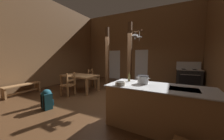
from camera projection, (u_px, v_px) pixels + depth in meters
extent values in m
cube|color=#4C301C|center=(105.00, 100.00, 4.53)|extent=(8.17, 9.08, 0.10)
cube|color=brown|center=(136.00, 46.00, 8.02)|extent=(8.17, 0.14, 4.59)
cube|color=brown|center=(40.00, 42.00, 5.97)|extent=(0.14, 9.08, 4.59)
cube|color=white|center=(114.00, 65.00, 8.83)|extent=(1.00, 0.01, 2.05)
cube|color=white|center=(141.00, 65.00, 7.92)|extent=(0.84, 0.01, 2.05)
cube|color=#9E7044|center=(157.00, 108.00, 2.61)|extent=(2.13, 0.98, 0.91)
cube|color=silver|center=(158.00, 87.00, 2.56)|extent=(2.20, 1.05, 0.02)
cube|color=black|center=(184.00, 89.00, 2.33)|extent=(0.54, 0.42, 0.00)
cube|color=black|center=(159.00, 117.00, 3.02)|extent=(2.00, 0.12, 0.10)
cube|color=#252525|center=(188.00, 79.00, 6.24)|extent=(1.12, 0.78, 0.90)
cube|color=black|center=(189.00, 80.00, 5.90)|extent=(0.93, 0.03, 0.52)
cylinder|color=silver|center=(190.00, 75.00, 5.84)|extent=(0.83, 0.04, 0.02)
cube|color=silver|center=(189.00, 70.00, 6.19)|extent=(1.16, 0.82, 0.03)
cube|color=silver|center=(188.00, 65.00, 6.49)|extent=(1.14, 0.06, 0.40)
cylinder|color=black|center=(195.00, 70.00, 5.94)|extent=(0.20, 0.20, 0.01)
cylinder|color=black|center=(184.00, 69.00, 6.16)|extent=(0.20, 0.20, 0.01)
cylinder|color=black|center=(194.00, 69.00, 6.22)|extent=(0.20, 0.20, 0.01)
cylinder|color=black|center=(183.00, 69.00, 6.43)|extent=(0.20, 0.20, 0.01)
cylinder|color=black|center=(198.00, 73.00, 5.70)|extent=(0.04, 0.03, 0.04)
cylinder|color=black|center=(193.00, 73.00, 5.79)|extent=(0.04, 0.03, 0.04)
cylinder|color=black|center=(187.00, 72.00, 5.89)|extent=(0.04, 0.03, 0.04)
cylinder|color=black|center=(182.00, 72.00, 5.98)|extent=(0.04, 0.03, 0.04)
cube|color=brown|center=(130.00, 59.00, 4.85)|extent=(0.14, 0.14, 2.94)
cube|color=brown|center=(135.00, 31.00, 4.64)|extent=(0.54, 0.10, 0.06)
cylinder|color=silver|center=(135.00, 33.00, 4.65)|extent=(0.01, 0.01, 0.16)
cylinder|color=silver|center=(135.00, 35.00, 4.66)|extent=(0.24, 0.24, 0.04)
cylinder|color=silver|center=(135.00, 37.00, 4.67)|extent=(0.02, 0.02, 0.14)
cylinder|color=silver|center=(139.00, 33.00, 4.57)|extent=(0.01, 0.01, 0.23)
cylinder|color=silver|center=(139.00, 37.00, 4.58)|extent=(0.21, 0.21, 0.04)
cylinder|color=silver|center=(139.00, 39.00, 4.59)|extent=(0.02, 0.02, 0.14)
cube|color=brown|center=(107.00, 59.00, 5.68)|extent=(0.14, 0.14, 2.94)
cube|color=#9E7044|center=(80.00, 76.00, 5.54)|extent=(1.76, 1.01, 0.06)
cube|color=#9E7044|center=(75.00, 80.00, 6.31)|extent=(0.09, 0.09, 0.68)
cube|color=#9E7044|center=(98.00, 84.00, 5.51)|extent=(0.09, 0.09, 0.68)
cube|color=#9E7044|center=(62.00, 83.00, 5.65)|extent=(0.09, 0.09, 0.68)
cube|color=#9E7044|center=(87.00, 87.00, 4.85)|extent=(0.09, 0.09, 0.68)
cube|color=olive|center=(68.00, 85.00, 4.81)|extent=(0.44, 0.44, 0.04)
cube|color=olive|center=(61.00, 91.00, 4.75)|extent=(0.05, 0.05, 0.41)
cube|color=olive|center=(68.00, 89.00, 5.09)|extent=(0.05, 0.05, 0.41)
cube|color=olive|center=(68.00, 86.00, 4.55)|extent=(0.05, 0.05, 0.95)
cube|color=olive|center=(75.00, 84.00, 4.89)|extent=(0.05, 0.05, 0.95)
cube|color=olive|center=(71.00, 76.00, 4.68)|extent=(0.04, 0.38, 0.07)
cube|color=olive|center=(71.00, 80.00, 4.70)|extent=(0.04, 0.38, 0.07)
cube|color=olive|center=(94.00, 79.00, 6.28)|extent=(0.48, 0.48, 0.04)
cube|color=olive|center=(99.00, 83.00, 6.41)|extent=(0.05, 0.05, 0.41)
cube|color=olive|center=(95.00, 84.00, 6.06)|extent=(0.05, 0.05, 0.41)
cube|color=olive|center=(93.00, 77.00, 6.52)|extent=(0.05, 0.05, 0.95)
cube|color=olive|center=(89.00, 78.00, 6.17)|extent=(0.05, 0.05, 0.95)
cube|color=olive|center=(91.00, 71.00, 6.31)|extent=(0.07, 0.38, 0.07)
cube|color=olive|center=(91.00, 74.00, 6.33)|extent=(0.07, 0.38, 0.07)
cube|color=#9E7044|center=(22.00, 85.00, 4.93)|extent=(0.37, 1.38, 0.04)
cube|color=#9E7044|center=(4.00, 94.00, 4.39)|extent=(0.31, 0.06, 0.40)
cube|color=#9E7044|center=(38.00, 87.00, 5.51)|extent=(0.31, 0.06, 0.40)
cube|color=#9E7044|center=(23.00, 92.00, 4.96)|extent=(0.07, 1.18, 0.06)
cube|color=#194756|center=(47.00, 101.00, 3.60)|extent=(0.37, 0.30, 0.48)
cube|color=#194756|center=(52.00, 102.00, 3.70)|extent=(0.23, 0.12, 0.17)
cylinder|color=black|center=(41.00, 101.00, 3.57)|extent=(0.05, 0.05, 0.38)
cylinder|color=black|center=(44.00, 103.00, 3.44)|extent=(0.05, 0.05, 0.38)
sphere|color=#194756|center=(46.00, 94.00, 3.58)|extent=(0.33, 0.33, 0.27)
cylinder|color=silver|center=(143.00, 80.00, 2.82)|extent=(0.25, 0.25, 0.18)
cylinder|color=black|center=(143.00, 76.00, 2.81)|extent=(0.26, 0.26, 0.01)
cylinder|color=silver|center=(137.00, 77.00, 2.87)|extent=(0.05, 0.02, 0.02)
cylinder|color=silver|center=(149.00, 78.00, 2.75)|extent=(0.05, 0.02, 0.02)
cylinder|color=#B2A893|center=(120.00, 84.00, 2.64)|extent=(0.22, 0.22, 0.08)
cylinder|color=black|center=(120.00, 82.00, 2.64)|extent=(0.18, 0.18, 0.00)
cylinder|color=brown|center=(129.00, 78.00, 3.10)|extent=(0.06, 0.06, 0.18)
cylinder|color=brown|center=(129.00, 73.00, 3.09)|extent=(0.03, 0.03, 0.06)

